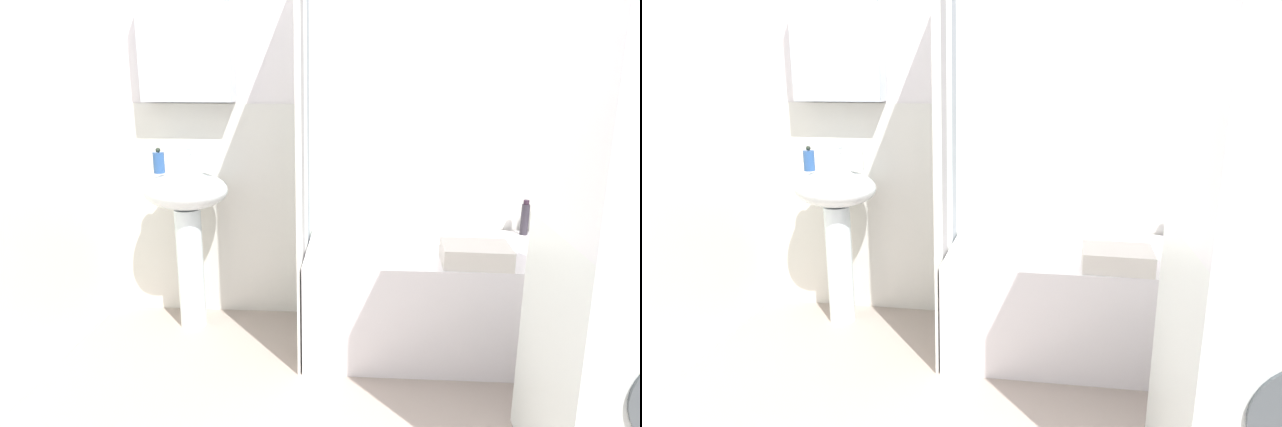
# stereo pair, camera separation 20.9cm
# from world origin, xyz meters

# --- Properties ---
(wall_back_tiled) EXTENTS (3.60, 0.18, 2.40)m
(wall_back_tiled) POSITION_xyz_m (-0.06, 1.26, 1.14)
(wall_back_tiled) COLOR white
(wall_back_tiled) RESTS_ON ground_plane
(sink) EXTENTS (0.44, 0.34, 0.86)m
(sink) POSITION_xyz_m (-1.00, 1.03, 0.63)
(sink) COLOR white
(sink) RESTS_ON ground_plane
(faucet) EXTENTS (0.03, 0.12, 0.12)m
(faucet) POSITION_xyz_m (-1.00, 1.11, 0.92)
(faucet) COLOR silver
(faucet) RESTS_ON sink
(soap_dispenser) EXTENTS (0.06, 0.06, 0.13)m
(soap_dispenser) POSITION_xyz_m (-1.12, 0.99, 0.92)
(soap_dispenser) COLOR #2C5495
(soap_dispenser) RESTS_ON sink
(toothbrush_cup) EXTENTS (0.07, 0.07, 0.10)m
(toothbrush_cup) POSITION_xyz_m (-0.88, 1.04, 0.91)
(toothbrush_cup) COLOR silver
(toothbrush_cup) RESTS_ON sink
(bathtub) EXTENTS (1.41, 0.67, 0.53)m
(bathtub) POSITION_xyz_m (0.36, 0.88, 0.26)
(bathtub) COLOR white
(bathtub) RESTS_ON ground_plane
(shower_curtain) EXTENTS (0.01, 0.67, 2.00)m
(shower_curtain) POSITION_xyz_m (-0.36, 0.88, 1.00)
(shower_curtain) COLOR white
(shower_curtain) RESTS_ON ground_plane
(lotion_bottle) EXTENTS (0.06, 0.06, 0.16)m
(lotion_bottle) POSITION_xyz_m (0.97, 1.14, 0.60)
(lotion_bottle) COLOR #2B4D98
(lotion_bottle) RESTS_ON bathtub
(body_wash_bottle) EXTENTS (0.06, 0.06, 0.21)m
(body_wash_bottle) POSITION_xyz_m (0.87, 1.16, 0.63)
(body_wash_bottle) COLOR white
(body_wash_bottle) RESTS_ON bathtub
(conditioner_bottle) EXTENTS (0.04, 0.04, 0.19)m
(conditioner_bottle) POSITION_xyz_m (0.78, 1.15, 0.61)
(conditioner_bottle) COLOR #2E2931
(conditioner_bottle) RESTS_ON bathtub
(towel_folded) EXTENTS (0.31, 0.24, 0.09)m
(towel_folded) POSITION_xyz_m (0.44, 0.67, 0.57)
(towel_folded) COLOR silver
(towel_folded) RESTS_ON bathtub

